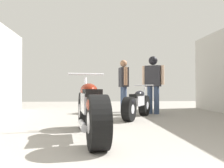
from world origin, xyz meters
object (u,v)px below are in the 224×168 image
Objects in this scene: mechanic_in_blue at (124,83)px; mechanic_with_helmet at (153,79)px; motorcycle_maroon_cruiser at (91,110)px; motorcycle_black_naked at (137,104)px.

mechanic_with_helmet is at bearing -31.26° from mechanic_in_blue.
motorcycle_black_naked is at bearing 62.60° from motorcycle_maroon_cruiser.
motorcycle_maroon_cruiser is 2.50m from motorcycle_black_naked.
motorcycle_maroon_cruiser is 1.29× the size of mechanic_with_helmet.
motorcycle_maroon_cruiser reaches higher than motorcycle_black_naked.
mechanic_in_blue is at bearing 74.74° from motorcycle_maroon_cruiser.
motorcycle_maroon_cruiser is at bearing -105.26° from mechanic_in_blue.
mechanic_in_blue is at bearing 148.74° from mechanic_with_helmet.
motorcycle_black_naked is 1.62m from mechanic_in_blue.
mechanic_with_helmet is at bearing 60.25° from motorcycle_maroon_cruiser.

